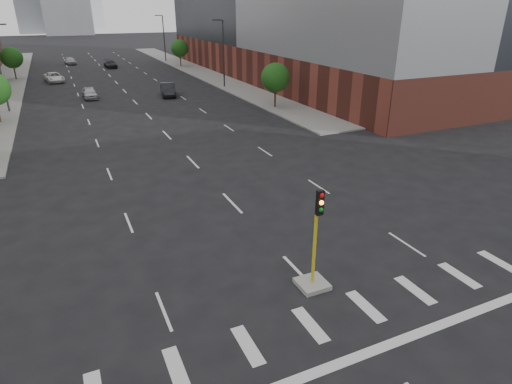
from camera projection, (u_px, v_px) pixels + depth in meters
sidewalk_left_far at (9, 81)px, 66.23m from camera, size 5.00×92.00×0.15m
sidewalk_right_far at (195, 70)px, 77.68m from camera, size 5.00×92.00×0.15m
building_right_main at (306, 4)px, 67.18m from camera, size 24.00×70.00×22.00m
median_traffic_signal at (314, 267)px, 17.37m from camera, size 1.20×1.20×4.40m
streetlight_right_a at (223, 51)px, 59.26m from camera, size 1.60×0.22×9.07m
streetlight_right_b at (163, 36)px, 88.44m from camera, size 1.60×0.22×9.07m
streetlight_left at (0, 65)px, 44.86m from camera, size 1.60×0.22×9.07m
tree_left_far at (12, 58)px, 66.12m from camera, size 3.20×3.20×4.85m
tree_right_near at (275, 78)px, 47.62m from camera, size 3.20×3.20×4.85m
tree_right_far at (180, 48)px, 80.97m from camera, size 3.20×3.20×4.85m
car_near_left at (90, 93)px, 53.67m from camera, size 1.73×4.16×1.41m
car_mid_right at (168, 90)px, 55.24m from camera, size 2.49×5.10×1.61m
car_far_left at (54, 77)px, 65.31m from camera, size 3.18×5.48×1.43m
car_deep_right at (110, 64)px, 80.63m from camera, size 2.15×4.85×1.38m
car_distant at (70, 61)px, 85.39m from camera, size 2.44×4.54×1.47m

